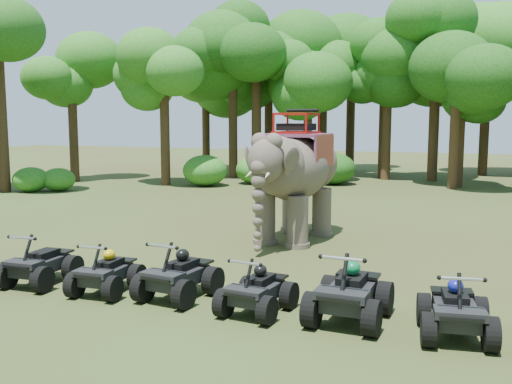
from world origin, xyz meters
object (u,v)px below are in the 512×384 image
(atv_0, at_px, (40,258))
(atv_5, at_px, (456,303))
(atv_1, at_px, (106,267))
(atv_3, at_px, (257,284))
(atv_2, at_px, (179,269))
(atv_4, at_px, (350,285))
(elephant, at_px, (295,175))

(atv_0, relative_size, atv_5, 1.00)
(atv_1, height_order, atv_5, atv_5)
(atv_3, bearing_deg, atv_1, -174.49)
(atv_2, height_order, atv_5, atv_2)
(atv_0, height_order, atv_4, atv_4)
(atv_3, bearing_deg, atv_0, -174.39)
(atv_0, bearing_deg, elephant, 57.27)
(atv_3, relative_size, atv_4, 0.84)
(atv_0, distance_m, atv_1, 1.82)
(atv_0, xyz_separation_m, atv_1, (1.81, -0.01, -0.04))
(atv_2, relative_size, atv_3, 1.10)
(elephant, bearing_deg, atv_5, -47.84)
(atv_1, xyz_separation_m, atv_3, (3.52, -0.04, 0.00))
(atv_0, xyz_separation_m, atv_3, (5.34, -0.06, -0.04))
(atv_1, height_order, atv_2, atv_2)
(atv_0, bearing_deg, atv_4, -1.10)
(atv_2, distance_m, atv_3, 1.90)
(atv_1, bearing_deg, atv_4, -1.35)
(atv_2, height_order, atv_3, atv_2)
(elephant, xyz_separation_m, atv_4, (3.13, -6.62, -1.34))
(atv_4, bearing_deg, atv_2, -178.90)
(atv_0, relative_size, atv_1, 1.06)
(atv_0, relative_size, atv_4, 0.89)
(elephant, distance_m, atv_3, 7.12)
(atv_3, bearing_deg, atv_2, 177.85)
(atv_0, bearing_deg, atv_2, 1.29)
(atv_1, distance_m, atv_4, 5.29)
(atv_4, bearing_deg, atv_5, -2.04)
(atv_3, distance_m, atv_4, 1.78)
(atv_1, relative_size, atv_2, 0.91)
(elephant, height_order, atv_3, elephant)
(atv_2, xyz_separation_m, atv_3, (1.88, -0.28, -0.06))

